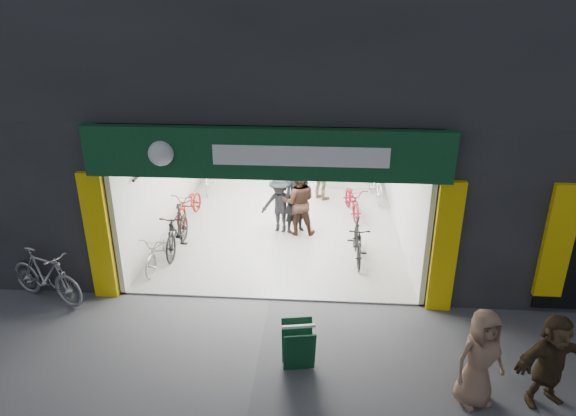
# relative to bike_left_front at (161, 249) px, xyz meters

# --- Properties ---
(ground) EXTENTS (60.00, 60.00, 0.00)m
(ground) POSITION_rel_bike_left_front_xyz_m (2.50, -1.19, -0.42)
(ground) COLOR #56565B
(ground) RESTS_ON ground
(building) EXTENTS (17.00, 10.27, 8.00)m
(building) POSITION_rel_bike_left_front_xyz_m (3.41, 3.80, 3.90)
(building) COLOR #232326
(building) RESTS_ON ground
(bike_left_front) EXTENTS (0.72, 1.64, 0.84)m
(bike_left_front) POSITION_rel_bike_left_front_xyz_m (0.00, 0.00, 0.00)
(bike_left_front) COLOR #A2A2A6
(bike_left_front) RESTS_ON ground
(bike_left_midfront) EXTENTS (0.50, 1.78, 1.07)m
(bike_left_midfront) POSITION_rel_bike_left_front_xyz_m (0.17, 0.70, 0.12)
(bike_left_midfront) COLOR black
(bike_left_midfront) RESTS_ON ground
(bike_left_midback) EXTENTS (0.76, 1.68, 0.85)m
(bike_left_midback) POSITION_rel_bike_left_front_xyz_m (0.00, 2.50, 0.01)
(bike_left_midback) COLOR maroon
(bike_left_midback) RESTS_ON ground
(bike_left_back) EXTENTS (0.87, 1.98, 1.15)m
(bike_left_back) POSITION_rel_bike_left_front_xyz_m (0.00, 4.73, 0.16)
(bike_left_back) COLOR #B7B7BC
(bike_left_back) RESTS_ON ground
(bike_right_front) EXTENTS (0.48, 1.60, 0.95)m
(bike_right_front) POSITION_rel_bike_left_front_xyz_m (4.30, 0.57, 0.06)
(bike_right_front) COLOR black
(bike_right_front) RESTS_ON ground
(bike_right_mid) EXTENTS (0.84, 1.76, 0.89)m
(bike_right_mid) POSITION_rel_bike_left_front_xyz_m (4.30, 3.10, 0.03)
(bike_right_mid) COLOR maroon
(bike_right_mid) RESTS_ON ground
(bike_right_back) EXTENTS (0.74, 1.82, 1.06)m
(bike_right_back) POSITION_rel_bike_left_front_xyz_m (5.00, 4.32, 0.11)
(bike_right_back) COLOR silver
(bike_right_back) RESTS_ON ground
(parked_bike) EXTENTS (1.90, 1.16, 1.11)m
(parked_bike) POSITION_rel_bike_left_front_xyz_m (-1.81, -1.49, 0.14)
(parked_bike) COLOR #A6A6AA
(parked_bike) RESTS_ON ground
(customer_a) EXTENTS (0.83, 0.79, 1.91)m
(customer_a) POSITION_rel_bike_left_front_xyz_m (2.85, 1.93, 0.54)
(customer_a) COLOR black
(customer_a) RESTS_ON ground
(customer_b) EXTENTS (0.89, 0.72, 1.73)m
(customer_b) POSITION_rel_bike_left_front_xyz_m (2.91, 1.84, 0.45)
(customer_b) COLOR #39231A
(customer_b) RESTS_ON ground
(customer_c) EXTENTS (1.09, 0.82, 1.49)m
(customer_c) POSITION_rel_bike_left_front_xyz_m (2.45, 1.89, 0.33)
(customer_c) COLOR black
(customer_c) RESTS_ON ground
(customer_d) EXTENTS (1.01, 0.98, 1.70)m
(customer_d) POSITION_rel_bike_left_front_xyz_m (3.47, 4.13, 0.43)
(customer_d) COLOR #8C7151
(customer_d) RESTS_ON ground
(pedestrian_near) EXTENTS (0.89, 0.73, 1.57)m
(pedestrian_near) POSITION_rel_bike_left_front_xyz_m (5.80, -3.66, 0.37)
(pedestrian_near) COLOR #84634D
(pedestrian_near) RESTS_ON ground
(pedestrian_far) EXTENTS (1.44, 0.83, 1.48)m
(pedestrian_far) POSITION_rel_bike_left_front_xyz_m (6.83, -3.58, 0.32)
(pedestrian_far) COLOR #3E2F1C
(pedestrian_far) RESTS_ON ground
(sandwich_board) EXTENTS (0.58, 0.59, 0.78)m
(sandwich_board) POSITION_rel_bike_left_front_xyz_m (3.17, -3.09, 0.01)
(sandwich_board) COLOR #0E381F
(sandwich_board) RESTS_ON ground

